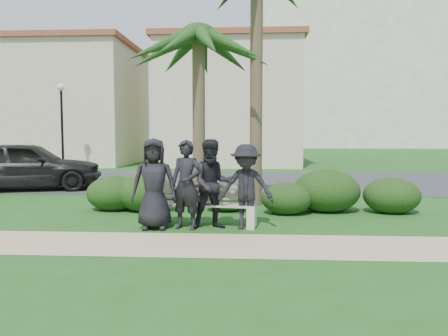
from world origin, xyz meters
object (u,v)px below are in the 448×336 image
Objects in this scene: man_a at (154,184)px; man_d at (246,187)px; man_b at (186,185)px; man_c at (213,184)px; street_lamp at (62,111)px; park_bench at (200,208)px; car_a at (27,165)px; palm_left at (198,37)px.

man_a reaches higher than man_d.
man_c is at bearing 23.44° from man_b.
man_b is (7.99, -12.58, -2.07)m from street_lamp.
car_a is (-6.39, 5.27, 0.45)m from park_bench.
palm_left reaches higher than street_lamp.
man_d is at bearing -64.35° from palm_left.
man_c is 8.68m from car_a.
man_c reaches higher than man_d.
street_lamp is 14.74m from man_a.
man_b is at bearing -4.15° from man_a.
man_a reaches higher than park_bench.
palm_left is at bearing 120.74° from man_d.
man_d is (9.15, -12.50, -2.11)m from street_lamp.
man_d is (1.16, 0.08, -0.04)m from man_b.
man_a is at bearing -150.17° from park_bench.
man_d is 0.32× the size of palm_left.
street_lamp reaches higher than man_a.
man_a is 0.34× the size of palm_left.
street_lamp is 15.26m from man_c.
man_b is (0.63, 0.02, -0.02)m from man_a.
street_lamp reaches higher than man_d.
man_c is (1.15, 0.10, -0.01)m from man_a.
man_d is at bearing 19.50° from man_b.
man_a is at bearing -162.46° from man_b.
man_b is at bearing -170.83° from man_d.
palm_left reaches higher than man_a.
palm_left reaches higher than man_b.
palm_left reaches higher than man_c.
man_d is at bearing -9.81° from park_bench.
street_lamp is 12.80m from palm_left.
man_b is 0.33× the size of palm_left.
park_bench is at bearing -145.26° from car_a.
park_bench is 0.49× the size of car_a.
street_lamp is at bearing 130.04° from park_bench.
man_b is at bearing -116.34° from park_bench.
car_a is at bearing -75.33° from street_lamp.
man_c reaches higher than car_a.
man_b is 1.05× the size of man_d.
street_lamp is at bearing 128.53° from palm_left.
street_lamp is 2.57× the size of man_d.
park_bench is 1.09m from man_d.
man_a reaches higher than car_a.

